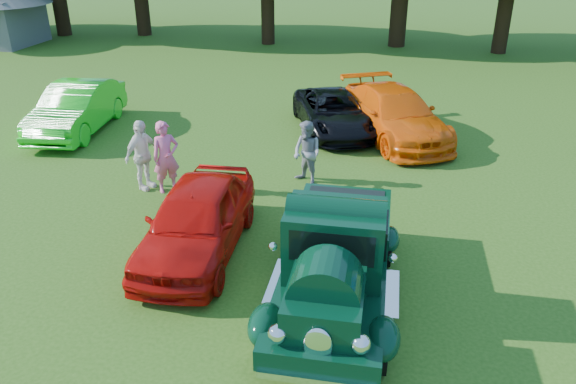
% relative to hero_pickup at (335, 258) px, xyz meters
% --- Properties ---
extents(ground, '(120.00, 120.00, 0.00)m').
position_rel_hero_pickup_xyz_m(ground, '(-0.10, 0.42, -0.88)').
color(ground, '#294F12').
rests_on(ground, ground).
extents(hero_pickup, '(2.42, 5.21, 2.04)m').
position_rel_hero_pickup_xyz_m(hero_pickup, '(0.00, 0.00, 0.00)').
color(hero_pickup, black).
rests_on(hero_pickup, ground).
extents(red_convertible, '(1.97, 4.59, 1.55)m').
position_rel_hero_pickup_xyz_m(red_convertible, '(-3.07, 1.17, -0.11)').
color(red_convertible, '#B80C07').
rests_on(red_convertible, ground).
extents(back_car_lime, '(2.16, 5.04, 1.61)m').
position_rel_hero_pickup_xyz_m(back_car_lime, '(-9.63, 7.95, -0.08)').
color(back_car_lime, '#1CD41D').
rests_on(back_car_lime, ground).
extents(back_car_black, '(3.64, 5.22, 1.32)m').
position_rel_hero_pickup_xyz_m(back_car_black, '(-1.07, 9.58, -0.22)').
color(back_car_black, black).
rests_on(back_car_black, ground).
extents(back_car_orange, '(4.36, 5.94, 1.60)m').
position_rel_hero_pickup_xyz_m(back_car_orange, '(0.95, 9.27, -0.08)').
color(back_car_orange, '#F05A08').
rests_on(back_car_orange, ground).
extents(spectator_pink, '(0.84, 0.79, 1.92)m').
position_rel_hero_pickup_xyz_m(spectator_pink, '(-4.85, 3.96, 0.08)').
color(spectator_pink, '#E65F8E').
rests_on(spectator_pink, ground).
extents(spectator_grey, '(1.07, 1.04, 1.74)m').
position_rel_hero_pickup_xyz_m(spectator_grey, '(-1.32, 5.13, -0.01)').
color(spectator_grey, gray).
rests_on(spectator_grey, ground).
extents(spectator_white, '(0.84, 1.21, 1.90)m').
position_rel_hero_pickup_xyz_m(spectator_white, '(-5.53, 3.99, 0.07)').
color(spectator_white, silver).
rests_on(spectator_white, ground).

